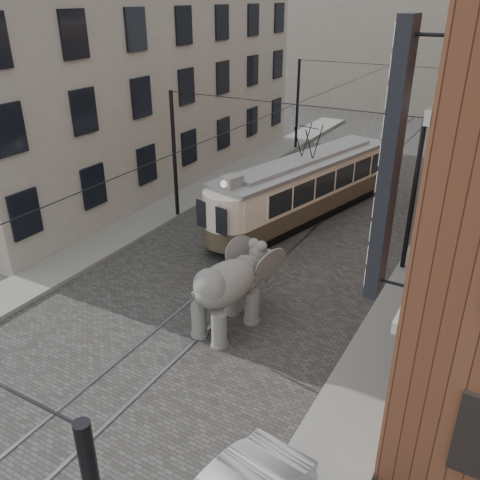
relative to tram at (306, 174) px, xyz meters
The scene contains 9 objects.
ground 9.18m from the tram, 88.57° to the right, with size 120.00×120.00×0.00m, color #413F3C.
tram_rails 9.18m from the tram, 88.57° to the right, with size 1.54×80.00×0.02m, color slate, non-canonical shape.
sidewalk_right 11.08m from the tram, 55.07° to the right, with size 2.00×60.00×0.15m, color slate.
sidewalk_left 11.11m from the tram, 125.18° to the right, with size 2.00×60.00×0.15m, color slate.
stucco_building 11.18m from the tram, behind, with size 7.00×24.00×10.00m, color gray.
distant_block 31.46m from the tram, 89.59° to the left, with size 28.00×10.00×14.00m, color gray.
catenary 3.98m from the tram, 89.68° to the right, with size 11.00×30.20×6.00m, color black, non-canonical shape.
tram is the anchor object (origin of this frame).
elephant 9.80m from the tram, 81.60° to the right, with size 2.33×4.22×2.58m, color slate, non-canonical shape.
Camera 1 is at (8.37, -12.46, 9.75)m, focal length 38.32 mm.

